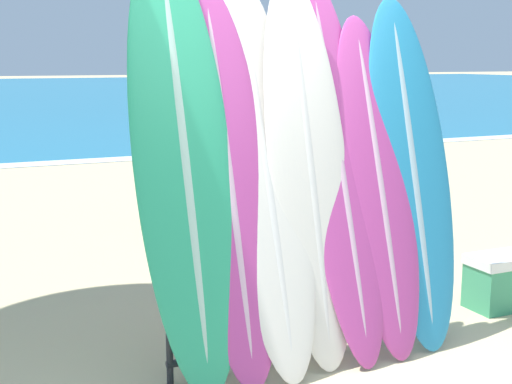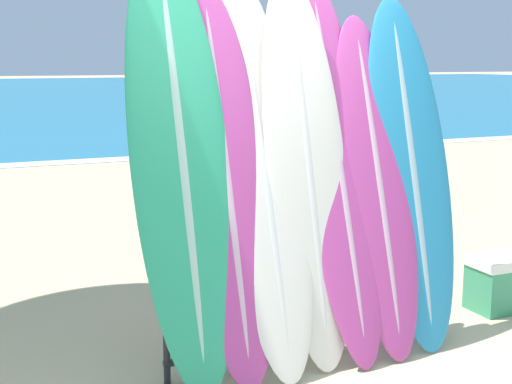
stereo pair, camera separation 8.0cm
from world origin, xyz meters
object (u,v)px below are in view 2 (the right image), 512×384
person_near_water (243,122)px  cooler_box (505,282)px  surfboard_rack (308,283)px  surfboard_slot_1 (226,179)px  surfboard_slot_4 (337,165)px  surfboard_slot_5 (377,184)px  surfboard_slot_2 (263,174)px  person_far_right (277,129)px  person_far_left (165,142)px  surfboard_slot_3 (307,169)px  surfboard_slot_6 (411,172)px  surfboard_slot_0 (181,162)px

person_near_water → cooler_box: bearing=102.8°
cooler_box → surfboard_rack: bearing=-173.3°
cooler_box → surfboard_slot_1: bearing=-176.4°
surfboard_slot_4 → surfboard_slot_5: (0.26, -0.05, -0.13)m
surfboard_slot_2 → person_far_right: (2.04, 4.17, -0.18)m
surfboard_slot_5 → person_near_water: (1.30, 5.35, -0.08)m
surfboard_rack → person_far_left: bearing=86.9°
surfboard_slot_2 → surfboard_slot_3: (0.28, -0.02, 0.01)m
surfboard_slot_2 → person_far_left: 3.72m
surfboard_slot_2 → cooler_box: size_ratio=4.36×
surfboard_slot_1 → surfboard_slot_5: surfboard_slot_1 is taller
person_far_left → cooler_box: 3.95m
surfboard_rack → surfboard_slot_6: bearing=3.0°
surfboard_slot_0 → surfboard_slot_2: 0.51m
surfboard_slot_1 → surfboard_slot_2: 0.24m
surfboard_slot_1 → cooler_box: size_ratio=4.30×
surfboard_slot_0 → surfboard_slot_4: size_ratio=1.06×
surfboard_slot_4 → person_far_right: (1.54, 4.17, -0.20)m
surfboard_slot_4 → person_far_left: 3.70m
surfboard_rack → surfboard_slot_5: (0.49, 0.02, 0.58)m
surfboard_slot_2 → surfboard_slot_4: surfboard_slot_4 is taller
surfboard_slot_1 → surfboard_slot_3: surfboard_slot_3 is taller
person_far_left → person_far_right: 1.65m
surfboard_slot_5 → cooler_box: bearing=8.2°
person_near_water → person_far_right: 1.13m
surfboard_rack → person_far_right: (1.78, 4.25, 0.51)m
surfboard_slot_3 → person_near_water: (1.78, 5.32, -0.21)m
surfboard_slot_4 → surfboard_slot_5: surfboard_slot_4 is taller
person_far_left → person_far_right: person_far_right is taller
surfboard_slot_3 → person_far_right: size_ratio=1.30×
surfboard_slot_3 → surfboard_slot_5: size_ratio=1.11×
surfboard_slot_5 → person_far_left: bearing=94.4°
surfboard_slot_0 → surfboard_slot_5: (1.26, -0.06, -0.21)m
surfboard_rack → surfboard_slot_4: bearing=17.5°
person_far_left → person_far_right: size_ratio=0.95×
surfboard_slot_5 → cooler_box: surfboard_slot_5 is taller
person_near_water → person_far_left: 2.27m
surfboard_slot_6 → person_far_right: size_ratio=1.24×
surfboard_rack → surfboard_slot_1: (-0.51, 0.06, 0.67)m
surfboard_slot_5 → person_near_water: size_ratio=1.19×
surfboard_slot_6 → cooler_box: surfboard_slot_6 is taller
surfboard_rack → person_far_right: bearing=67.3°
surfboard_slot_6 → person_near_water: size_ratio=1.25×
surfboard_slot_6 → person_far_right: bearing=76.4°
person_near_water → person_far_right: person_far_right is taller
surfboard_slot_3 → cooler_box: (1.75, 0.16, -0.98)m
surfboard_rack → surfboard_slot_1: size_ratio=0.80×
surfboard_slot_1 → surfboard_slot_3: bearing=-1.3°
cooler_box → person_near_water: bearing=89.6°
surfboard_slot_2 → cooler_box: surfboard_slot_2 is taller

